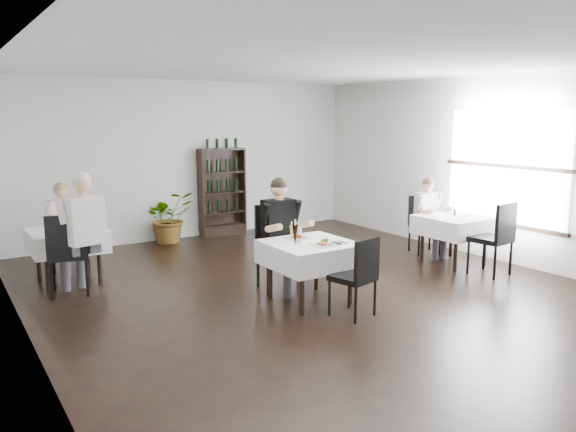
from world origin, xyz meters
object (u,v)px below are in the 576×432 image
object	(u,v)px
wine_shelf	(222,193)
potted_tree	(169,217)
diner_main	(282,226)
main_table	(310,254)

from	to	relation	value
wine_shelf	potted_tree	distance (m)	1.22
wine_shelf	diner_main	distance (m)	3.87
potted_tree	diner_main	size ratio (longest dim) A/B	0.63
wine_shelf	main_table	xyz separation A→B (m)	(-0.90, -4.31, -0.23)
main_table	wine_shelf	bearing A→B (deg)	78.22
wine_shelf	potted_tree	world-z (taller)	wine_shelf
main_table	diner_main	world-z (taller)	diner_main
potted_tree	diner_main	distance (m)	3.67
potted_tree	diner_main	xyz separation A→B (m)	(0.20, -3.64, 0.41)
main_table	diner_main	bearing A→B (deg)	96.21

